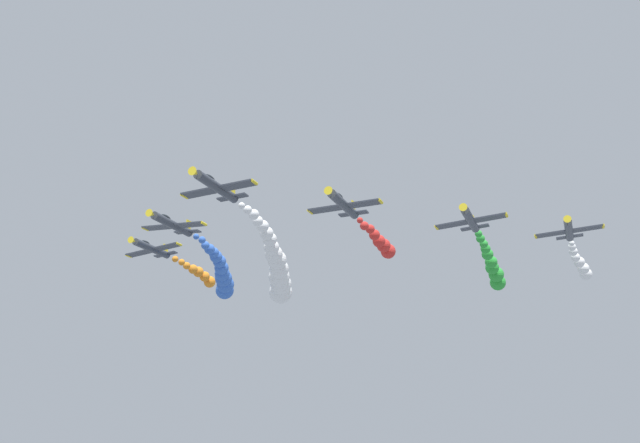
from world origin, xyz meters
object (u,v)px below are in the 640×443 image
Objects in this scene: airplane_lead at (216,187)px; airplane_right_outer at (151,248)px; airplane_right_inner at (172,224)px; airplane_left_inner at (343,204)px; airplane_trailing at (569,229)px; airplane_left_outer at (470,219)px.

airplane_right_outer is at bearing -44.04° from airplane_lead.
airplane_left_inner is at bearing 178.43° from airplane_right_inner.
airplane_lead reaches higher than airplane_left_inner.
airplane_lead is 50.86m from airplane_trailing.
airplane_trailing reaches higher than airplane_left_outer.
airplane_lead is 1.00× the size of airplane_right_inner.
airplane_trailing is (-37.92, -33.89, 0.22)m from airplane_lead.
airplane_right_outer reaches higher than airplane_left_inner.
airplane_right_inner is at bearing -1.57° from airplane_left_inner.
airplane_lead is 1.00× the size of airplane_right_outer.
airplane_right_inner is (24.77, -0.68, 0.20)m from airplane_left_inner.
airplane_right_inner is 39.96m from airplane_left_outer.
airplane_left_inner is 24.78m from airplane_right_inner.
airplane_lead is at bearing 135.96° from airplane_right_outer.
airplane_left_outer is 17.34m from airplane_trailing.
airplane_lead is 16.54m from airplane_right_inner.
airplane_right_outer reaches higher than airplane_right_inner.
airplane_lead is 1.00× the size of airplane_left_inner.
airplane_left_outer is (-13.76, -11.27, -0.16)m from airplane_left_inner.
airplane_trailing is at bearing -138.21° from airplane_lead.
airplane_right_inner reaches higher than airplane_left_outer.
airplane_left_inner is 1.00× the size of airplane_right_inner.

